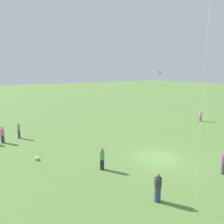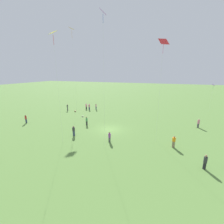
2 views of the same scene
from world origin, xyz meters
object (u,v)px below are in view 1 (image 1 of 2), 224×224
at_px(person_9, 102,159).
at_px(picnic_bag_0, 37,159).
at_px(person_4, 19,131).
at_px(person_8, 223,164).
at_px(person_10, 2,135).
at_px(person_11, 158,188).
at_px(person_3, 201,116).
at_px(kite_1, 160,74).

relative_size(person_9, picnic_bag_0, 4.02).
height_order(person_4, person_8, person_4).
xyz_separation_m(person_9, person_10, (-11.30, -5.48, 0.01)).
relative_size(person_8, person_11, 0.95).
distance_m(person_3, person_10, 26.98).
bearing_deg(person_11, person_9, -121.51).
height_order(person_11, picnic_bag_0, person_11).
height_order(person_3, person_10, person_3).
height_order(person_3, picnic_bag_0, person_3).
height_order(person_11, kite_1, kite_1).
height_order(person_4, kite_1, kite_1).
xyz_separation_m(person_4, person_8, (17.61, 10.75, -0.07)).
distance_m(person_3, person_8, 18.08).
bearing_deg(person_8, kite_1, -85.71).
xyz_separation_m(person_4, picnic_bag_0, (7.40, -0.02, -0.76)).
distance_m(person_11, kite_1, 35.87).
relative_size(person_8, person_9, 0.94).
bearing_deg(person_4, person_10, -139.03).
relative_size(person_3, person_9, 1.02).
relative_size(person_3, person_4, 1.02).
bearing_deg(person_11, kite_1, -172.58).
height_order(person_8, person_10, person_10).
bearing_deg(person_10, person_8, -52.43).
bearing_deg(person_11, person_8, 141.25).
distance_m(person_9, person_10, 12.56).
bearing_deg(person_8, person_4, -17.54).
relative_size(person_3, person_11, 1.04).
bearing_deg(person_4, kite_1, 32.09).
bearing_deg(kite_1, person_4, 168.58).
bearing_deg(person_4, person_11, -58.32).
height_order(person_4, picnic_bag_0, person_4).
distance_m(kite_1, picnic_bag_0, 33.64).
bearing_deg(person_10, person_9, -63.17).
bearing_deg(person_8, person_3, -99.31).
relative_size(person_4, picnic_bag_0, 4.00).
height_order(person_3, person_8, person_3).
height_order(person_8, kite_1, kite_1).
bearing_deg(kite_1, person_11, -160.94).
xyz_separation_m(person_8, picnic_bag_0, (-10.21, -10.76, -0.69)).
bearing_deg(person_3, person_9, 176.71).
bearing_deg(kite_1, person_10, 169.10).
distance_m(person_4, person_10, 1.92).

